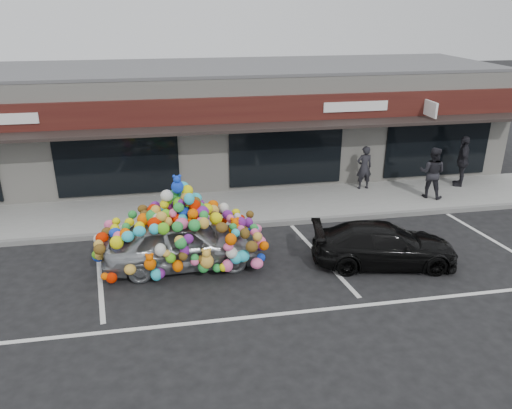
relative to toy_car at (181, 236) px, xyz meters
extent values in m
plane|color=black|center=(1.04, -0.42, -0.87)|extent=(90.00, 90.00, 0.00)
cube|color=beige|center=(1.04, 8.08, 1.23)|extent=(24.00, 6.00, 4.20)
cube|color=#59595B|center=(1.04, 8.08, 3.38)|extent=(24.00, 6.00, 0.12)
cube|color=#3B1110|center=(1.04, 5.00, 2.28)|extent=(24.00, 0.18, 0.90)
cube|color=black|center=(1.04, 4.48, 1.78)|extent=(24.00, 1.20, 0.10)
cube|color=white|center=(9.24, 4.53, 2.18)|extent=(0.08, 0.95, 0.55)
cube|color=white|center=(6.54, 4.88, 2.28)|extent=(2.40, 0.04, 0.35)
cube|color=black|center=(-1.96, 5.05, 0.58)|extent=(4.20, 0.12, 2.30)
cube|color=black|center=(4.04, 5.05, 0.58)|extent=(4.20, 0.12, 2.30)
cube|color=black|center=(10.04, 5.05, 0.58)|extent=(4.20, 0.12, 2.30)
cube|color=gray|center=(1.04, 3.58, -0.79)|extent=(26.00, 3.00, 0.15)
cube|color=slate|center=(1.04, 2.08, -0.79)|extent=(26.00, 0.18, 0.16)
cube|color=silver|center=(-2.16, -0.22, -0.86)|extent=(0.73, 4.37, 0.01)
cube|color=silver|center=(3.84, -0.22, -0.86)|extent=(0.73, 4.37, 0.01)
cube|color=silver|center=(9.24, -0.22, -0.86)|extent=(0.73, 4.37, 0.01)
cube|color=silver|center=(3.04, -2.72, -0.86)|extent=(14.00, 0.12, 0.01)
imported|color=gray|center=(0.00, 0.00, -0.17)|extent=(1.79, 4.15, 1.39)
ellipsoid|color=#F80800|center=(0.00, 0.00, 1.05)|extent=(1.29, 1.76, 1.05)
sphere|color=#DEFD0F|center=(1.43, -0.15, 0.15)|extent=(0.34, 0.34, 0.34)
sphere|color=#2138FF|center=(0.60, -0.90, -0.32)|extent=(0.36, 0.36, 0.36)
sphere|color=#37C85F|center=(-0.80, 0.89, -0.27)|extent=(0.30, 0.30, 0.30)
sphere|color=pink|center=(0.00, 0.00, 1.53)|extent=(0.32, 0.32, 0.32)
sphere|color=#FF2A03|center=(-1.23, 0.10, 0.16)|extent=(0.30, 0.30, 0.30)
imported|color=black|center=(5.39, -0.87, -0.30)|extent=(2.23, 4.10, 1.13)
imported|color=black|center=(6.88, 4.46, 0.10)|extent=(0.61, 0.42, 1.63)
imported|color=black|center=(8.89, 3.20, 0.20)|extent=(1.13, 1.09, 1.83)
imported|color=#262228|center=(10.63, 4.15, 0.24)|extent=(1.21, 0.95, 1.91)
camera|label=1|loc=(-0.13, -12.10, 5.78)|focal=35.00mm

